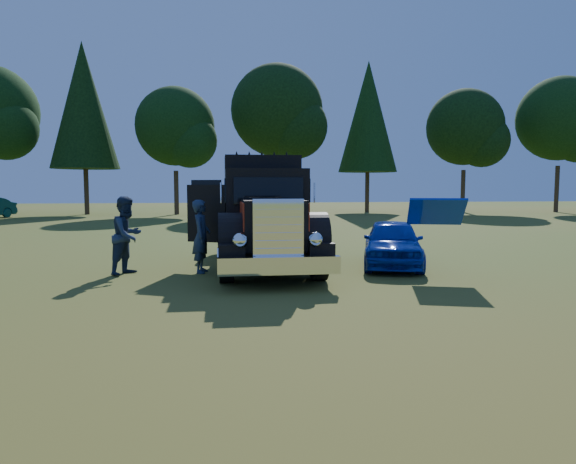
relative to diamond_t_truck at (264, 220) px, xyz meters
The scene contains 6 objects.
ground 2.41m from the diamond_t_truck, 104.16° to the right, with size 120.00×120.00×0.00m, color #365C1B.
treeline 26.72m from the diamond_t_truck, 90.15° to the left, with size 67.22×24.04×13.84m.
diamond_t_truck is the anchor object (origin of this frame).
hotrod_coupe 3.52m from the diamond_t_truck, ahead, with size 2.55×4.28×1.89m.
spectator_near 1.80m from the diamond_t_truck, 158.63° to the right, with size 0.67×0.44×1.83m, color #1F2B4A.
spectator_far 3.51m from the diamond_t_truck, 169.69° to the right, with size 0.93×0.72×1.91m, color #202A4B.
Camera 1 is at (-0.69, -11.57, 2.14)m, focal length 32.00 mm.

